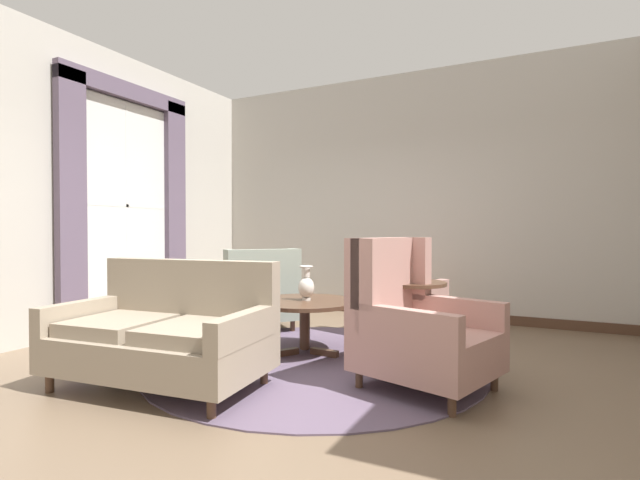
{
  "coord_description": "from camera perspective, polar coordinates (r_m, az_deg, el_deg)",
  "views": [
    {
      "loc": [
        1.86,
        -3.35,
        1.17
      ],
      "look_at": [
        -0.16,
        0.72,
        1.08
      ],
      "focal_mm": 26.06,
      "sensor_mm": 36.0,
      "label": 1
    }
  ],
  "objects": [
    {
      "name": "settee",
      "position": [
        3.76,
        -18.53,
        -10.94
      ],
      "size": [
        1.66,
        1.01,
        0.94
      ],
      "rotation": [
        0.0,
        0.0,
        0.1
      ],
      "color": "gray",
      "rests_on": "ground"
    },
    {
      "name": "wall_left",
      "position": [
        6.37,
        -21.98,
        5.48
      ],
      "size": [
        0.08,
        4.06,
        3.33
      ],
      "primitive_type": "cube",
      "color": "#BCB7AD",
      "rests_on": "ground"
    },
    {
      "name": "area_rug",
      "position": [
        4.26,
        -0.54,
        -14.77
      ],
      "size": [
        2.96,
        2.96,
        0.01
      ],
      "primitive_type": "cylinder",
      "color": "#5B4C60",
      "rests_on": "ground"
    },
    {
      "name": "baseboard_back",
      "position": [
        6.56,
        9.69,
        -8.66
      ],
      "size": [
        5.78,
        0.03,
        0.12
      ],
      "primitive_type": "cube",
      "color": "#4C3323",
      "rests_on": "ground"
    },
    {
      "name": "coffee_table",
      "position": [
        4.47,
        -1.89,
        -8.43
      ],
      "size": [
        0.98,
        0.98,
        0.51
      ],
      "color": "#4C3323",
      "rests_on": "ground"
    },
    {
      "name": "side_table",
      "position": [
        4.14,
        11.23,
        -8.99
      ],
      "size": [
        0.59,
        0.59,
        0.73
      ],
      "color": "#4C3323",
      "rests_on": "ground"
    },
    {
      "name": "armchair_near_window",
      "position": [
        3.61,
        11.62,
        -10.38
      ],
      "size": [
        1.1,
        1.04,
        1.12
      ],
      "rotation": [
        0.0,
        0.0,
        7.56
      ],
      "color": "tan",
      "rests_on": "ground"
    },
    {
      "name": "ground",
      "position": [
        4.01,
        -2.57,
        -15.89
      ],
      "size": [
        8.12,
        8.12,
        0.0
      ],
      "primitive_type": "plane",
      "color": "brown"
    },
    {
      "name": "armchair_far_left",
      "position": [
        5.38,
        9.59,
        -6.87
      ],
      "size": [
        0.94,
        1.01,
        1.01
      ],
      "rotation": [
        0.0,
        0.0,
        2.88
      ],
      "color": "tan",
      "rests_on": "ground"
    },
    {
      "name": "wall_back",
      "position": [
        6.54,
        9.88,
        5.43
      ],
      "size": [
        5.94,
        0.08,
        3.33
      ],
      "primitive_type": "cube",
      "color": "#BCB7AD",
      "rests_on": "ground"
    },
    {
      "name": "armchair_near_sideboard",
      "position": [
        5.59,
        -7.76,
        -6.74
      ],
      "size": [
        1.23,
        1.23,
        0.97
      ],
      "rotation": [
        0.0,
        0.0,
        4.02
      ],
      "color": "gray",
      "rests_on": "ground"
    },
    {
      "name": "porcelain_vase",
      "position": [
        4.45,
        -1.7,
        -5.6
      ],
      "size": [
        0.15,
        0.15,
        0.33
      ],
      "color": "beige",
      "rests_on": "coffee_table"
    },
    {
      "name": "window_with_curtains",
      "position": [
        6.19,
        -22.54,
        5.38
      ],
      "size": [
        0.12,
        1.86,
        2.82
      ],
      "color": "silver"
    }
  ]
}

